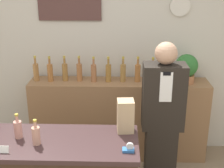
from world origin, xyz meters
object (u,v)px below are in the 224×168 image
(potted_plant, at_px, (186,68))
(tape_dispenser, at_px, (129,149))
(shopkeeper, at_px, (162,122))
(paper_bag, at_px, (125,116))

(potted_plant, relative_size, tape_dispenser, 3.76)
(shopkeeper, height_order, tape_dispenser, shopkeeper)
(shopkeeper, relative_size, potted_plant, 4.78)
(paper_bag, xyz_separation_m, tape_dispenser, (0.02, -0.32, -0.12))
(potted_plant, xyz_separation_m, paper_bag, (-0.72, -1.13, -0.08))
(tape_dispenser, bearing_deg, shopkeeper, 65.69)
(potted_plant, height_order, tape_dispenser, potted_plant)
(shopkeeper, distance_m, paper_bag, 0.65)
(shopkeeper, relative_size, paper_bag, 5.75)
(tape_dispenser, bearing_deg, paper_bag, 94.33)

